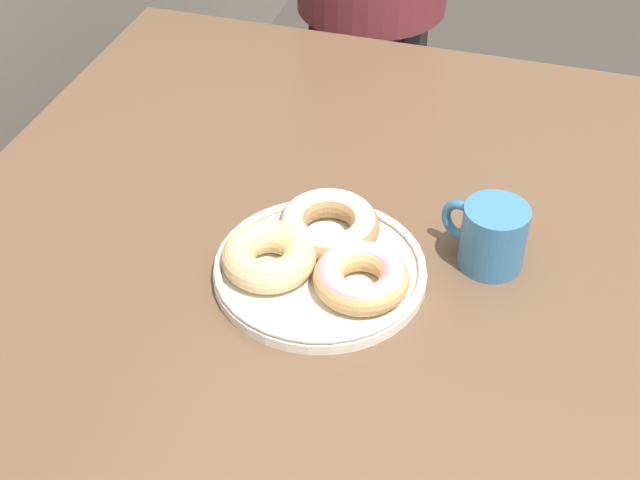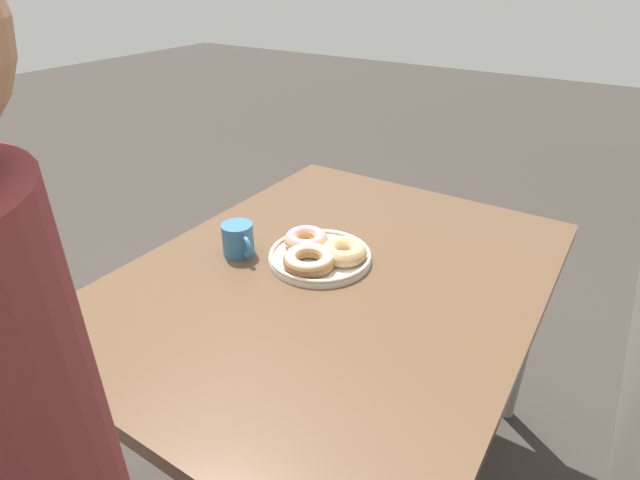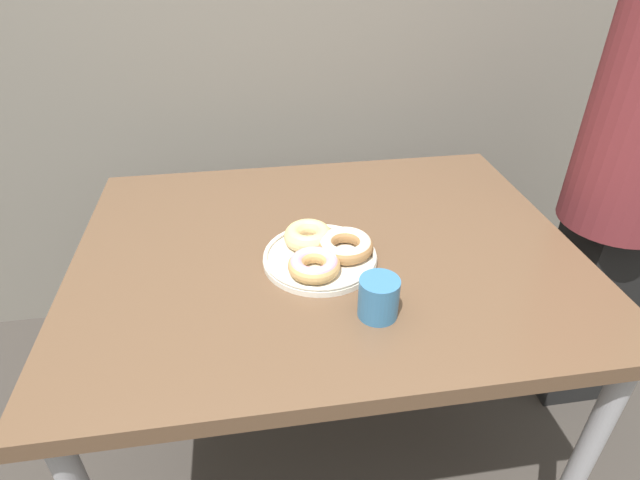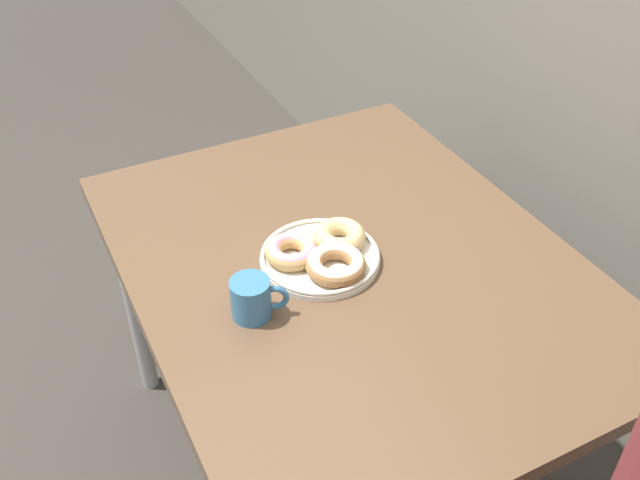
# 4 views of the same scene
# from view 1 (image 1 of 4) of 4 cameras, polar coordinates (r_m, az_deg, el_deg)

# --- Properties ---
(dining_table) EXTENTS (1.21, 0.94, 0.76)m
(dining_table) POSITION_cam_1_polar(r_m,az_deg,el_deg) (1.20, -2.55, -3.48)
(dining_table) COLOR brown
(dining_table) RESTS_ON ground_plane
(donut_plate) EXTENTS (0.27, 0.28, 0.06)m
(donut_plate) POSITION_cam_1_polar(r_m,az_deg,el_deg) (1.10, -0.05, -1.06)
(donut_plate) COLOR silver
(donut_plate) RESTS_ON dining_table
(coffee_mug) EXTENTS (0.08, 0.11, 0.09)m
(coffee_mug) POSITION_cam_1_polar(r_m,az_deg,el_deg) (1.13, 10.91, 0.31)
(coffee_mug) COLOR teal
(coffee_mug) RESTS_ON dining_table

